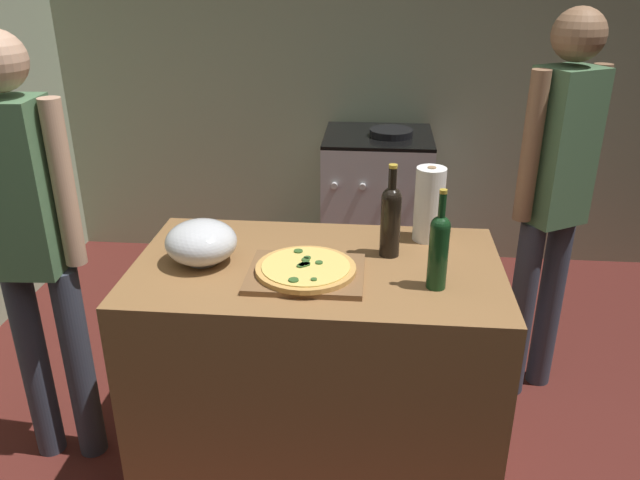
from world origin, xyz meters
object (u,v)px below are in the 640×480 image
(stove, at_px, (376,208))
(person_in_red, at_px, (555,187))
(mixing_bowl, at_px, (201,242))
(paper_towel_roll, at_px, (429,204))
(pizza, at_px, (306,268))
(wine_bottle_amber, at_px, (391,217))
(person_in_stripes, at_px, (31,236))
(wine_bottle_clear, at_px, (439,248))

(stove, xyz_separation_m, person_in_red, (0.74, -1.09, 0.54))
(mixing_bowl, bearing_deg, paper_towel_roll, 18.99)
(pizza, xyz_separation_m, stove, (0.24, 1.75, -0.44))
(wine_bottle_amber, bearing_deg, stove, 91.86)
(stove, bearing_deg, person_in_stripes, -125.73)
(mixing_bowl, xyz_separation_m, wine_bottle_clear, (0.83, -0.12, 0.06))
(mixing_bowl, relative_size, person_in_stripes, 0.15)
(mixing_bowl, bearing_deg, person_in_stripes, -176.31)
(wine_bottle_clear, bearing_deg, wine_bottle_amber, 122.59)
(stove, distance_m, person_in_red, 1.43)
(wine_bottle_amber, xyz_separation_m, person_in_red, (0.69, 0.46, -0.02))
(mixing_bowl, height_order, stove, mixing_bowl)
(paper_towel_roll, distance_m, wine_bottle_clear, 0.40)
(stove, bearing_deg, person_in_red, -55.79)
(stove, xyz_separation_m, person_in_stripes, (-1.23, -1.72, 0.51))
(paper_towel_roll, bearing_deg, person_in_red, 29.09)
(wine_bottle_clear, xyz_separation_m, person_in_stripes, (-1.44, 0.08, -0.05))
(mixing_bowl, xyz_separation_m, paper_towel_roll, (0.82, 0.28, 0.07))
(paper_towel_roll, height_order, person_in_red, person_in_red)
(person_in_red, bearing_deg, person_in_stripes, -162.47)
(paper_towel_roll, xyz_separation_m, person_in_red, (0.54, 0.30, -0.02))
(wine_bottle_amber, bearing_deg, wine_bottle_clear, -57.41)
(mixing_bowl, height_order, paper_towel_roll, paper_towel_roll)
(paper_towel_roll, height_order, stove, paper_towel_roll)
(pizza, height_order, stove, stove)
(pizza, height_order, person_in_red, person_in_red)
(pizza, bearing_deg, paper_towel_roll, 39.48)
(mixing_bowl, bearing_deg, stove, 69.64)
(pizza, bearing_deg, wine_bottle_clear, -4.91)
(wine_bottle_amber, bearing_deg, mixing_bowl, -169.46)
(paper_towel_roll, height_order, wine_bottle_clear, wine_bottle_clear)
(person_in_red, bearing_deg, wine_bottle_clear, -127.56)
(mixing_bowl, distance_m, stove, 1.85)
(wine_bottle_clear, xyz_separation_m, person_in_red, (0.54, 0.70, -0.02))
(wine_bottle_amber, distance_m, person_in_red, 0.83)
(mixing_bowl, height_order, person_in_stripes, person_in_stripes)
(paper_towel_roll, bearing_deg, wine_bottle_clear, -89.27)
(pizza, relative_size, paper_towel_roll, 1.18)
(pizza, relative_size, wine_bottle_clear, 1.00)
(paper_towel_roll, bearing_deg, pizza, -140.52)
(mixing_bowl, height_order, wine_bottle_amber, wine_bottle_amber)
(wine_bottle_clear, relative_size, wine_bottle_amber, 0.99)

